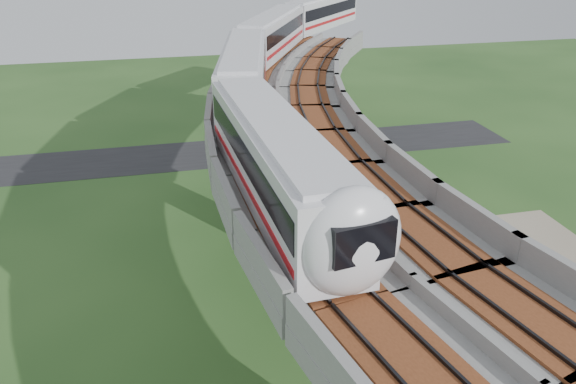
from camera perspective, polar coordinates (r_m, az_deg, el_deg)
The scene contains 13 objects.
ground at distance 32.66m, azimuth 1.48°, elevation -14.66°, with size 160.00×160.00×0.00m, color #264A1D.
dirt_lot at distance 36.74m, azimuth 24.52°, elevation -12.15°, with size 18.00×26.00×0.04m, color gray.
asphalt_road at distance 58.49m, azimuth -5.87°, elevation 4.07°, with size 60.00×8.00×0.03m, color #232326.
viaduct at distance 28.89m, azimuth 9.08°, elevation 0.60°, with size 19.58×73.98×11.40m.
metro_train at distance 44.41m, azimuth -0.25°, elevation 13.97°, with size 22.16×58.32×3.64m.
fence at distance 35.45m, azimuth 17.23°, elevation -10.81°, with size 3.87×38.73×1.50m.
tree_0 at distance 53.44m, azimuth 6.67°, elevation 4.02°, with size 2.02×2.02×2.68m.
tree_1 at distance 44.80m, azimuth 8.08°, elevation -0.72°, with size 2.05×2.05×2.43m.
tree_2 at distance 39.04m, azimuth 9.46°, elevation -3.75°, with size 2.73×2.73×3.43m.
tree_3 at distance 31.47m, azimuth 14.17°, elevation -13.17°, with size 2.37×2.37×2.79m.
car_white at distance 35.04m, azimuth 25.50°, elevation -13.21°, with size 1.25×3.10×1.06m, color white.
car_red at distance 36.50m, azimuth 25.77°, elevation -11.47°, with size 1.28×3.66×1.21m, color #B3101F.
car_dark at distance 37.87m, azimuth 16.55°, elevation -8.28°, with size 1.86×4.58×1.33m, color black.
Camera 1 is at (-6.46, -24.26, 20.89)m, focal length 35.00 mm.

